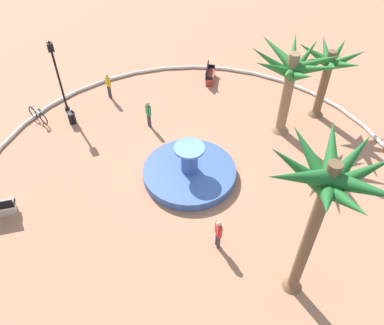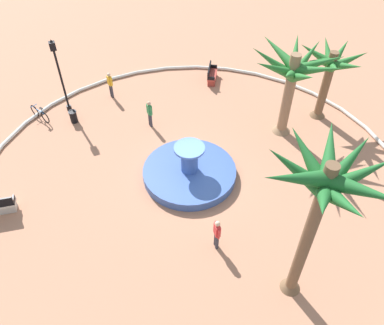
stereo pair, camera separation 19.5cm
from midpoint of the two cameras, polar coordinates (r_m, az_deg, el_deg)
ground_plane at (r=18.80m, az=-0.14°, el=-2.29°), size 80.00×80.00×0.00m
plaza_curb at (r=18.73m, az=-0.14°, el=-2.07°), size 20.88×20.88×0.20m
fountain at (r=18.70m, az=-0.67°, el=-1.37°), size 4.51×4.51×1.87m
palm_tree_near_fountain at (r=20.02m, az=14.20°, el=12.73°), size 4.50×4.59×4.91m
palm_tree_by_curb at (r=22.11m, az=19.30°, el=13.20°), size 3.69×3.66×4.27m
palm_tree_mid_plaza at (r=11.59m, az=18.74°, el=-3.99°), size 3.94×3.87×6.76m
bench_west at (r=25.54m, az=2.43°, el=12.70°), size 1.22×1.64×1.00m
lamppost at (r=22.75m, az=-19.53°, el=12.48°), size 0.32×0.32×4.43m
trash_bin at (r=22.84m, az=-17.57°, el=6.38°), size 0.46×0.46×0.73m
bicycle_red_frame at (r=23.67m, az=-22.01°, el=6.51°), size 0.90×1.52×0.94m
person_cyclist_helmet at (r=24.11m, az=-12.50°, el=11.20°), size 0.28×0.52×1.65m
person_cyclist_photo at (r=15.64m, az=3.55°, el=-10.30°), size 0.23×0.53×1.61m
person_pedestrian_stroll at (r=21.40m, az=-6.71°, el=7.30°), size 0.25×0.53×1.61m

